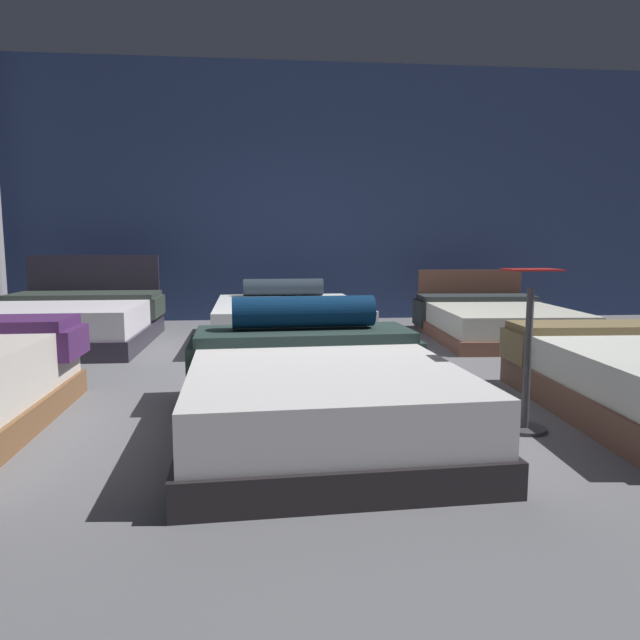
% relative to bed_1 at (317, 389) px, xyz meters
% --- Properties ---
extents(ground_plane, '(18.00, 18.00, 0.02)m').
position_rel_bed_1_xyz_m(ground_plane, '(0.02, 1.65, -0.24)').
color(ground_plane, slate).
extents(showroom_back_wall, '(18.00, 0.06, 3.50)m').
position_rel_bed_1_xyz_m(showroom_back_wall, '(0.02, 4.93, 1.52)').
color(showroom_back_wall, navy).
rests_on(showroom_back_wall, ground_plane).
extents(bed_1, '(1.57, 2.07, 0.70)m').
position_rel_bed_1_xyz_m(bed_1, '(0.00, 0.00, 0.00)').
color(bed_1, black).
rests_on(bed_1, ground_plane).
extents(bed_3, '(1.67, 2.02, 0.92)m').
position_rel_bed_1_xyz_m(bed_3, '(-2.32, 3.04, 0.01)').
color(bed_3, '#2D2835').
rests_on(bed_3, ground_plane).
extents(bed_4, '(1.66, 2.15, 0.64)m').
position_rel_bed_1_xyz_m(bed_4, '(-0.04, 3.04, -0.01)').
color(bed_4, '#2A2F32').
rests_on(bed_4, ground_plane).
extents(bed_5, '(1.56, 2.18, 0.73)m').
position_rel_bed_1_xyz_m(bed_5, '(2.29, 3.03, -0.04)').
color(bed_5, brown).
rests_on(bed_5, ground_plane).
extents(price_sign, '(0.28, 0.24, 0.91)m').
position_rel_bed_1_xyz_m(price_sign, '(1.17, -0.15, 0.12)').
color(price_sign, '#3F3F44').
rests_on(price_sign, ground_plane).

